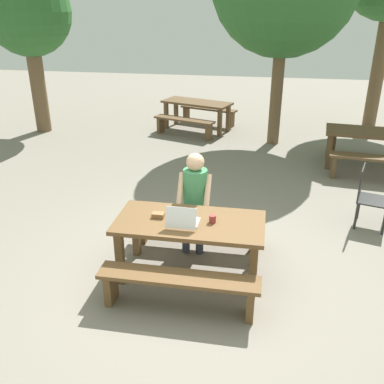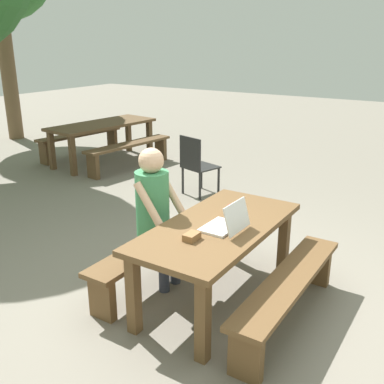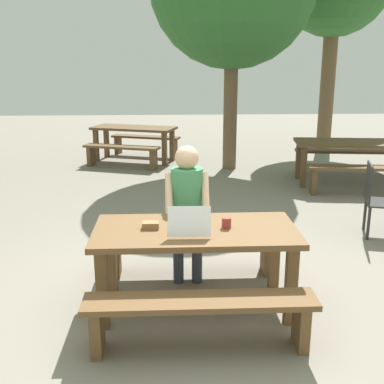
# 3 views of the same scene
# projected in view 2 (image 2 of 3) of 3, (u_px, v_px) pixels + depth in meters

# --- Properties ---
(ground_plane) EXTENTS (30.00, 30.00, 0.00)m
(ground_plane) POSITION_uv_depth(u_px,v_px,m) (216.00, 299.00, 4.02)
(ground_plane) COLOR gray
(picnic_table_front) EXTENTS (1.72, 0.83, 0.73)m
(picnic_table_front) POSITION_uv_depth(u_px,v_px,m) (218.00, 236.00, 3.82)
(picnic_table_front) COLOR brown
(picnic_table_front) RESTS_ON ground
(bench_near) EXTENTS (1.71, 0.30, 0.42)m
(bench_near) POSITION_uv_depth(u_px,v_px,m) (288.00, 289.00, 3.58)
(bench_near) COLOR brown
(bench_near) RESTS_ON ground
(bench_far) EXTENTS (1.71, 0.30, 0.42)m
(bench_far) POSITION_uv_depth(u_px,v_px,m) (157.00, 249.00, 4.26)
(bench_far) COLOR brown
(bench_far) RESTS_ON ground
(laptop) EXTENTS (0.35, 0.32, 0.25)m
(laptop) POSITION_uv_depth(u_px,v_px,m) (227.00, 223.00, 3.66)
(laptop) COLOR white
(laptop) RESTS_ON picnic_table_front
(small_pouch) EXTENTS (0.14, 0.09, 0.06)m
(small_pouch) POSITION_uv_depth(u_px,v_px,m) (192.00, 237.00, 3.49)
(small_pouch) COLOR olive
(small_pouch) RESTS_ON picnic_table_front
(coffee_mug) EXTENTS (0.08, 0.08, 0.09)m
(coffee_mug) POSITION_uv_depth(u_px,v_px,m) (232.00, 210.00, 3.98)
(coffee_mug) COLOR #99332D
(coffee_mug) RESTS_ON picnic_table_front
(person_seated) EXTENTS (0.42, 0.41, 1.32)m
(person_seated) POSITION_uv_depth(u_px,v_px,m) (155.00, 208.00, 4.06)
(person_seated) COLOR #333847
(person_seated) RESTS_ON ground
(plastic_chair) EXTENTS (0.54, 0.54, 0.90)m
(plastic_chair) POSITION_uv_depth(u_px,v_px,m) (196.00, 164.00, 6.56)
(plastic_chair) COLOR #262626
(plastic_chair) RESTS_ON ground
(picnic_table_mid) EXTENTS (2.13, 1.05, 0.74)m
(picnic_table_mid) POSITION_uv_depth(u_px,v_px,m) (102.00, 129.00, 8.32)
(picnic_table_mid) COLOR brown
(picnic_table_mid) RESTS_ON ground
(bench_mid_south) EXTENTS (1.86, 0.52, 0.46)m
(bench_mid_south) POSITION_uv_depth(u_px,v_px,m) (129.00, 149.00, 7.99)
(bench_mid_south) COLOR brown
(bench_mid_south) RESTS_ON ground
(bench_mid_north) EXTENTS (1.86, 0.52, 0.46)m
(bench_mid_north) POSITION_uv_depth(u_px,v_px,m) (80.00, 139.00, 8.84)
(bench_mid_north) COLOR brown
(bench_mid_north) RESTS_ON ground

